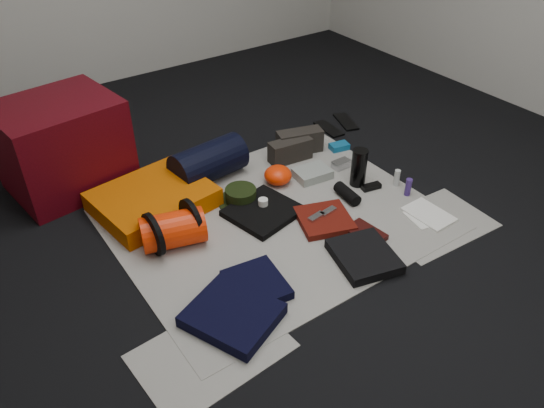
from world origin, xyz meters
TOP-DOWN VIEW (x-y plane):
  - floor at (0.00, 0.00)m, footprint 4.50×4.50m
  - newspaper_mat at (0.00, 0.00)m, footprint 1.60×1.30m
  - newspaper_sheet_front_left at (-0.70, -0.55)m, footprint 0.61×0.44m
  - newspaper_sheet_front_right at (0.65, -0.50)m, footprint 0.60×0.43m
  - red_cabinet at (-0.76, 0.95)m, footprint 0.67×0.59m
  - sleeping_pad at (-0.48, 0.46)m, footprint 0.64×0.55m
  - stuff_sack at (-0.53, 0.12)m, footprint 0.34×0.25m
  - sack_strap_left at (-0.63, 0.12)m, footprint 0.02×0.22m
  - sack_strap_right at (-0.43, 0.12)m, footprint 0.03×0.22m
  - navy_duffel at (-0.09, 0.54)m, footprint 0.45×0.27m
  - boonie_brim at (-0.07, 0.24)m, footprint 0.31×0.31m
  - boonie_crown at (-0.07, 0.24)m, footprint 0.17×0.17m
  - hiking_boot_left at (0.42, 0.44)m, footprint 0.27×0.13m
  - hiking_boot_right at (0.53, 0.49)m, footprint 0.30×0.18m
  - flip_flop_left at (0.87, 0.61)m, footprint 0.11×0.25m
  - flip_flop_right at (1.04, 0.62)m, footprint 0.17×0.27m
  - trousers_navy_a at (-0.55, -0.46)m, footprint 0.42×0.44m
  - trousers_navy_b at (-0.36, -0.36)m, footprint 0.27×0.30m
  - trousers_charcoal at (0.15, -0.50)m, footprint 0.34×0.36m
  - black_tshirt at (-0.03, 0.07)m, footprint 0.40×0.38m
  - red_shirt at (0.19, -0.17)m, footprint 0.33×0.33m
  - orange_stuff_sack at (0.21, 0.27)m, footprint 0.16×0.16m
  - first_aid_pouch at (0.41, 0.21)m, footprint 0.22×0.17m
  - water_bottle at (0.57, 0.00)m, footprint 0.10×0.10m
  - speaker at (0.43, -0.08)m, footprint 0.08×0.18m
  - compact_camera at (0.62, 0.19)m, footprint 0.11×0.07m
  - cyan_case at (0.75, 0.36)m, footprint 0.13×0.10m
  - toiletry_purple at (0.73, -0.24)m, footprint 0.04×0.04m
  - toiletry_clear at (0.75, -0.13)m, footprint 0.04×0.04m
  - paperback_book at (0.29, -0.37)m, footprint 0.15×0.21m
  - map_booklet at (0.68, -0.44)m, footprint 0.18×0.25m
  - map_printout at (0.63, -0.44)m, footprint 0.16×0.19m
  - sunglasses at (0.60, -0.08)m, footprint 0.12×0.07m
  - key_cluster at (-0.64, -0.50)m, footprint 0.10×0.10m
  - tape_roll at (-0.01, 0.10)m, footprint 0.05×0.05m
  - energy_bar_a at (0.15, -0.15)m, footprint 0.10×0.05m
  - energy_bar_b at (0.23, -0.15)m, footprint 0.10×0.05m

SIDE VIEW (x-z plane):
  - floor at x=0.00m, z-range -0.02..0.00m
  - newspaper_sheet_front_left at x=-0.70m, z-range 0.00..0.00m
  - newspaper_sheet_front_right at x=0.65m, z-range 0.00..0.00m
  - newspaper_mat at x=0.00m, z-range 0.00..0.01m
  - flip_flop_left at x=0.87m, z-range 0.00..0.01m
  - flip_flop_right at x=1.04m, z-range 0.00..0.01m
  - map_printout at x=0.63m, z-range 0.01..0.01m
  - boonie_brim at x=-0.07m, z-range 0.01..0.01m
  - key_cluster at x=-0.64m, z-range 0.01..0.02m
  - map_booklet at x=0.68m, z-range 0.01..0.02m
  - paperback_book at x=0.29m, z-range 0.01..0.03m
  - sunglasses at x=0.60m, z-range 0.01..0.03m
  - black_tshirt at x=-0.03m, z-range 0.01..0.04m
  - red_shirt at x=0.19m, z-range 0.01..0.04m
  - cyan_case at x=0.75m, z-range 0.01..0.04m
  - trousers_navy_b at x=-0.36m, z-range 0.01..0.05m
  - compact_camera at x=0.62m, z-range 0.01..0.05m
  - trousers_charcoal at x=0.15m, z-range 0.01..0.05m
  - first_aid_pouch at x=0.41m, z-range 0.01..0.06m
  - trousers_navy_a at x=-0.55m, z-range 0.01..0.06m
  - speaker at x=0.43m, z-range 0.01..0.07m
  - energy_bar_a at x=0.15m, z-range 0.04..0.05m
  - energy_bar_b at x=0.23m, z-range 0.04..0.05m
  - boonie_crown at x=-0.07m, z-range 0.01..0.09m
  - toiletry_clear at x=0.75m, z-range 0.01..0.10m
  - toiletry_purple at x=0.73m, z-range 0.01..0.11m
  - tape_roll at x=-0.01m, z-range 0.04..0.08m
  - orange_stuff_sack at x=0.21m, z-range 0.01..0.11m
  - sleeping_pad at x=-0.48m, z-range 0.01..0.11m
  - hiking_boot_left at x=0.42m, z-range 0.01..0.14m
  - hiking_boot_right at x=0.53m, z-range 0.01..0.15m
  - stuff_sack at x=-0.53m, z-range 0.01..0.18m
  - sack_strap_left at x=-0.63m, z-range 0.01..0.22m
  - sack_strap_right at x=-0.43m, z-range 0.01..0.22m
  - water_bottle at x=0.57m, z-range 0.01..0.23m
  - navy_duffel at x=-0.09m, z-range 0.01..0.23m
  - red_cabinet at x=-0.76m, z-range 0.00..0.51m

